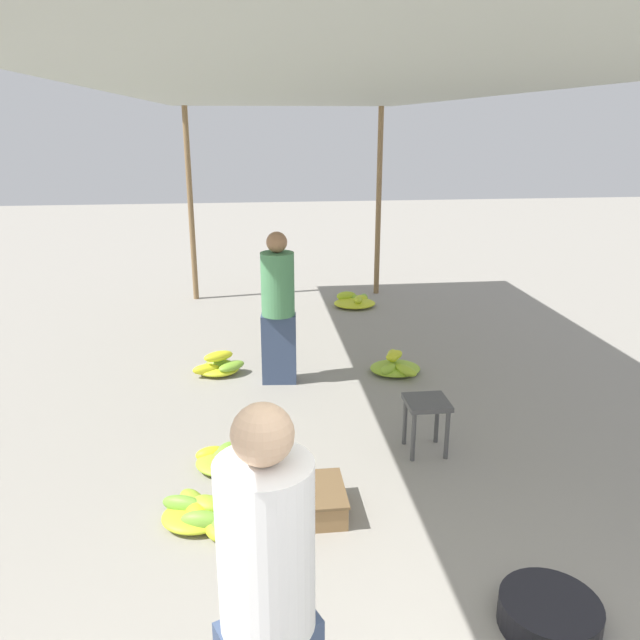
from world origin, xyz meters
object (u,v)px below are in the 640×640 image
vendor_foreground (268,602)px  shopper_walking_mid (278,306)px  basin_black (549,614)px  crate_near (309,501)px  banana_pile_right_1 (355,301)px  banana_pile_right_2 (395,366)px  banana_pile_left_1 (227,459)px  banana_pile_left_2 (219,366)px  stool (426,411)px  banana_pile_left_0 (201,514)px

vendor_foreground → shopper_walking_mid: vendor_foreground is taller
vendor_foreground → basin_black: size_ratio=3.14×
crate_near → banana_pile_right_1: bearing=76.8°
vendor_foreground → basin_black: 1.80m
vendor_foreground → banana_pile_right_2: bearing=70.3°
banana_pile_left_1 → banana_pile_right_2: bearing=44.4°
vendor_foreground → banana_pile_right_1: (1.49, 6.74, -0.80)m
vendor_foreground → basin_black: bearing=22.6°
basin_black → crate_near: bearing=135.2°
crate_near → banana_pile_left_2: bearing=105.3°
crate_near → banana_pile_right_2: bearing=63.9°
stool → shopper_walking_mid: shopper_walking_mid is taller
banana_pile_left_1 → banana_pile_right_1: bearing=67.9°
banana_pile_left_1 → shopper_walking_mid: 1.85m
banana_pile_left_2 → banana_pile_left_0: bearing=-90.6°
vendor_foreground → banana_pile_left_0: vendor_foreground is taller
stool → crate_near: size_ratio=0.92×
shopper_walking_mid → stool: bearing=-55.0°
stool → shopper_walking_mid: bearing=125.0°
stool → banana_pile_right_2: bearing=85.1°
banana_pile_right_1 → crate_near: size_ratio=1.22×
stool → banana_pile_left_0: (-1.75, -0.76, -0.29)m
banana_pile_left_0 → banana_pile_right_2: 3.06m
basin_black → banana_pile_left_2: bearing=116.6°
vendor_foreground → stool: vendor_foreground is taller
banana_pile_left_0 → crate_near: crate_near is taller
banana_pile_left_2 → crate_near: banana_pile_left_2 is taller
banana_pile_left_0 → banana_pile_right_1: 5.34m
crate_near → banana_pile_left_1: bearing=130.6°
basin_black → shopper_walking_mid: (-1.24, 3.45, 0.73)m
stool → basin_black: stool is taller
vendor_foreground → stool: size_ratio=3.69×
vendor_foreground → banana_pile_left_2: 4.44m
banana_pile_right_2 → crate_near: banana_pile_right_2 is taller
banana_pile_right_2 → banana_pile_left_1: bearing=-135.6°
basin_black → banana_pile_left_1: banana_pile_left_1 is taller
banana_pile_right_1 → banana_pile_right_2: banana_pile_right_2 is taller
banana_pile_right_2 → crate_near: size_ratio=1.19×
banana_pile_left_2 → shopper_walking_mid: (0.63, -0.28, 0.72)m
banana_pile_left_1 → basin_black: bearing=-46.4°
banana_pile_left_1 → crate_near: size_ratio=1.06×
vendor_foreground → crate_near: (0.33, 1.78, -0.77)m
stool → banana_pile_left_2: (-1.73, 1.84, -0.28)m
basin_black → banana_pile_right_1: 6.12m
banana_pile_right_1 → basin_black: bearing=-90.0°
vendor_foreground → shopper_walking_mid: size_ratio=1.07×
stool → banana_pile_left_0: size_ratio=0.74×
banana_pile_right_1 → banana_pile_right_2: size_ratio=1.03×
crate_near → shopper_walking_mid: 2.41m
basin_black → banana_pile_left_2: 4.17m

